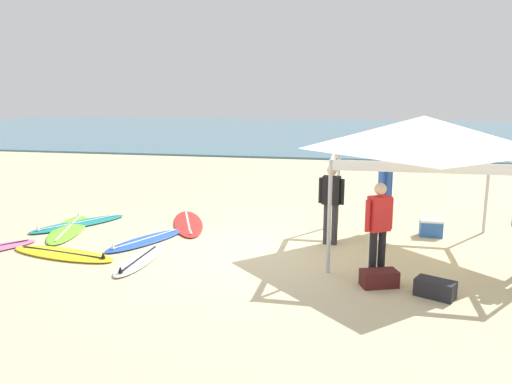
{
  "coord_description": "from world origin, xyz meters",
  "views": [
    {
      "loc": [
        1.95,
        -9.53,
        3.18
      ],
      "look_at": [
        -0.31,
        1.2,
        1.0
      ],
      "focal_mm": 34.93,
      "sensor_mm": 36.0,
      "label": 1
    }
  ],
  "objects_px": {
    "surfboard_lime": "(68,229)",
    "person_blue": "(385,190)",
    "person_black": "(331,199)",
    "surfboard_blue": "(146,240)",
    "gear_bag_by_pole": "(435,288)",
    "canopy_tent": "(423,134)",
    "surfboard_teal": "(78,224)",
    "surfboard_yellow": "(63,254)",
    "person_red": "(379,225)",
    "gear_bag_near_tent": "(379,278)",
    "surfboard_white": "(139,261)",
    "surfboard_red": "(188,223)",
    "cooler_box": "(431,228)"
  },
  "relations": [
    {
      "from": "surfboard_teal",
      "to": "person_blue",
      "type": "distance_m",
      "value": 7.43
    },
    {
      "from": "canopy_tent",
      "to": "surfboard_yellow",
      "type": "bearing_deg",
      "value": -165.26
    },
    {
      "from": "surfboard_red",
      "to": "gear_bag_by_pole",
      "type": "distance_m",
      "value": 6.33
    },
    {
      "from": "surfboard_lime",
      "to": "person_blue",
      "type": "relative_size",
      "value": 1.57
    },
    {
      "from": "person_red",
      "to": "surfboard_red",
      "type": "bearing_deg",
      "value": 147.49
    },
    {
      "from": "person_red",
      "to": "person_black",
      "type": "distance_m",
      "value": 2.13
    },
    {
      "from": "person_blue",
      "to": "gear_bag_near_tent",
      "type": "relative_size",
      "value": 2.85
    },
    {
      "from": "person_black",
      "to": "surfboard_red",
      "type": "bearing_deg",
      "value": 165.63
    },
    {
      "from": "surfboard_yellow",
      "to": "surfboard_lime",
      "type": "distance_m",
      "value": 1.96
    },
    {
      "from": "surfboard_yellow",
      "to": "cooler_box",
      "type": "distance_m",
      "value": 7.94
    },
    {
      "from": "surfboard_teal",
      "to": "cooler_box",
      "type": "bearing_deg",
      "value": 5.32
    },
    {
      "from": "surfboard_teal",
      "to": "surfboard_lime",
      "type": "bearing_deg",
      "value": -86.33
    },
    {
      "from": "person_red",
      "to": "gear_bag_near_tent",
      "type": "xyz_separation_m",
      "value": [
        0.04,
        -0.31,
        -0.85
      ]
    },
    {
      "from": "surfboard_white",
      "to": "person_red",
      "type": "xyz_separation_m",
      "value": [
        4.42,
        0.02,
        0.95
      ]
    },
    {
      "from": "person_black",
      "to": "gear_bag_by_pole",
      "type": "bearing_deg",
      "value": -54.09
    },
    {
      "from": "surfboard_red",
      "to": "person_blue",
      "type": "relative_size",
      "value": 1.54
    },
    {
      "from": "surfboard_white",
      "to": "person_blue",
      "type": "bearing_deg",
      "value": 34.6
    },
    {
      "from": "surfboard_red",
      "to": "cooler_box",
      "type": "xyz_separation_m",
      "value": [
        5.72,
        0.19,
        0.16
      ]
    },
    {
      "from": "person_red",
      "to": "gear_bag_by_pole",
      "type": "bearing_deg",
      "value": -32.74
    },
    {
      "from": "person_red",
      "to": "surfboard_yellow",
      "type": "bearing_deg",
      "value": 179.47
    },
    {
      "from": "surfboard_white",
      "to": "cooler_box",
      "type": "xyz_separation_m",
      "value": [
        5.7,
        3.03,
        0.16
      ]
    },
    {
      "from": "person_red",
      "to": "surfboard_teal",
      "type": "bearing_deg",
      "value": 162.43
    },
    {
      "from": "person_blue",
      "to": "person_red",
      "type": "bearing_deg",
      "value": -94.18
    },
    {
      "from": "canopy_tent",
      "to": "gear_bag_by_pole",
      "type": "distance_m",
      "value": 3.33
    },
    {
      "from": "surfboard_lime",
      "to": "person_black",
      "type": "relative_size",
      "value": 1.57
    },
    {
      "from": "surfboard_yellow",
      "to": "surfboard_lime",
      "type": "relative_size",
      "value": 0.93
    },
    {
      "from": "surfboard_blue",
      "to": "surfboard_red",
      "type": "bearing_deg",
      "value": 75.02
    },
    {
      "from": "surfboard_yellow",
      "to": "surfboard_lime",
      "type": "height_order",
      "value": "same"
    },
    {
      "from": "surfboard_yellow",
      "to": "person_black",
      "type": "distance_m",
      "value": 5.58
    },
    {
      "from": "person_black",
      "to": "gear_bag_by_pole",
      "type": "height_order",
      "value": "person_black"
    },
    {
      "from": "surfboard_blue",
      "to": "gear_bag_by_pole",
      "type": "xyz_separation_m",
      "value": [
        5.75,
        -1.84,
        0.1
      ]
    },
    {
      "from": "canopy_tent",
      "to": "cooler_box",
      "type": "bearing_deg",
      "value": 68.66
    },
    {
      "from": "person_blue",
      "to": "surfboard_blue",
      "type": "bearing_deg",
      "value": -159.19
    },
    {
      "from": "surfboard_teal",
      "to": "person_black",
      "type": "xyz_separation_m",
      "value": [
        6.15,
        -0.31,
        0.95
      ]
    },
    {
      "from": "surfboard_white",
      "to": "surfboard_red",
      "type": "xyz_separation_m",
      "value": [
        -0.01,
        2.84,
        -0.0
      ]
    },
    {
      "from": "surfboard_yellow",
      "to": "surfboard_white",
      "type": "bearing_deg",
      "value": -2.48
    },
    {
      "from": "canopy_tent",
      "to": "person_black",
      "type": "bearing_deg",
      "value": 178.37
    },
    {
      "from": "surfboard_white",
      "to": "gear_bag_by_pole",
      "type": "height_order",
      "value": "gear_bag_by_pole"
    },
    {
      "from": "surfboard_blue",
      "to": "person_black",
      "type": "bearing_deg",
      "value": 9.55
    },
    {
      "from": "canopy_tent",
      "to": "person_blue",
      "type": "xyz_separation_m",
      "value": [
        -0.6,
        1.32,
        -1.4
      ]
    },
    {
      "from": "canopy_tent",
      "to": "surfboard_blue",
      "type": "distance_m",
      "value": 6.19
    },
    {
      "from": "surfboard_blue",
      "to": "gear_bag_by_pole",
      "type": "height_order",
      "value": "gear_bag_by_pole"
    },
    {
      "from": "surfboard_lime",
      "to": "gear_bag_near_tent",
      "type": "distance_m",
      "value": 7.37
    },
    {
      "from": "surfboard_teal",
      "to": "cooler_box",
      "type": "height_order",
      "value": "cooler_box"
    },
    {
      "from": "surfboard_red",
      "to": "cooler_box",
      "type": "height_order",
      "value": "cooler_box"
    },
    {
      "from": "surfboard_red",
      "to": "canopy_tent",
      "type": "bearing_deg",
      "value": -10.24
    },
    {
      "from": "person_black",
      "to": "person_blue",
      "type": "height_order",
      "value": "same"
    },
    {
      "from": "surfboard_teal",
      "to": "surfboard_lime",
      "type": "distance_m",
      "value": 0.48
    },
    {
      "from": "person_red",
      "to": "person_blue",
      "type": "xyz_separation_m",
      "value": [
        0.23,
        3.2,
        0.0
      ]
    },
    {
      "from": "surfboard_blue",
      "to": "cooler_box",
      "type": "height_order",
      "value": "cooler_box"
    }
  ]
}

